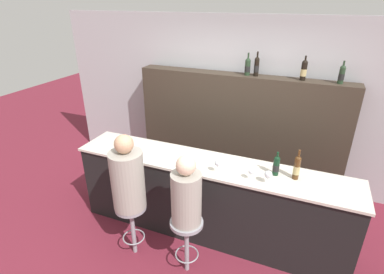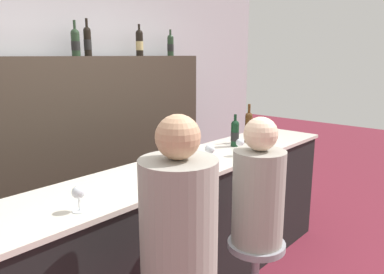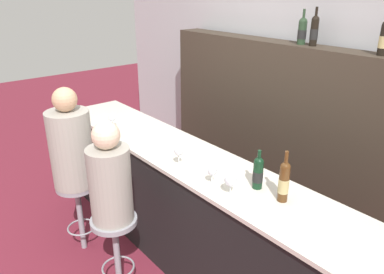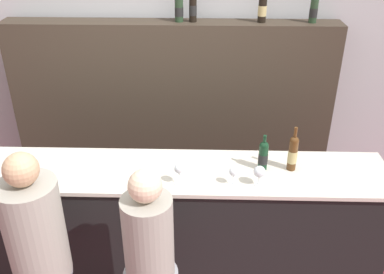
{
  "view_description": "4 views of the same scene",
  "coord_description": "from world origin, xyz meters",
  "px_view_note": "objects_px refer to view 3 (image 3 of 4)",
  "views": [
    {
      "loc": [
        0.98,
        -2.62,
        2.79
      ],
      "look_at": [
        -0.23,
        0.32,
        1.31
      ],
      "focal_mm": 28.0,
      "sensor_mm": 36.0,
      "label": 1
    },
    {
      "loc": [
        -1.83,
        -1.47,
        1.8
      ],
      "look_at": [
        0.19,
        0.32,
        1.2
      ],
      "focal_mm": 35.0,
      "sensor_mm": 36.0,
      "label": 2
    },
    {
      "loc": [
        2.18,
        -1.42,
        2.31
      ],
      "look_at": [
        0.18,
        0.22,
        1.24
      ],
      "focal_mm": 35.0,
      "sensor_mm": 36.0,
      "label": 3
    },
    {
      "loc": [
        0.32,
        -2.34,
        2.75
      ],
      "look_at": [
        0.24,
        0.25,
        1.33
      ],
      "focal_mm": 40.0,
      "sensor_mm": 36.0,
      "label": 4
    }
  ],
  "objects_px": {
    "wine_bottle_counter_1": "(284,181)",
    "bar_stool_right": "(115,236)",
    "wine_bottle_counter_0": "(258,172)",
    "wine_glass_2": "(212,172)",
    "bar_stool_left": "(78,199)",
    "wine_glass_0": "(112,119)",
    "wine_glass_1": "(179,152)",
    "wine_bottle_backbar_1": "(314,30)",
    "guest_seated_left": "(71,145)",
    "wine_bottle_backbar_0": "(302,31)",
    "guest_seated_right": "(110,179)",
    "wine_glass_3": "(231,181)"
  },
  "relations": [
    {
      "from": "wine_bottle_backbar_0",
      "to": "wine_glass_2",
      "type": "relative_size",
      "value": 2.33
    },
    {
      "from": "wine_glass_2",
      "to": "guest_seated_right",
      "type": "relative_size",
      "value": 0.18
    },
    {
      "from": "wine_glass_2",
      "to": "bar_stool_left",
      "type": "relative_size",
      "value": 0.2
    },
    {
      "from": "wine_bottle_counter_0",
      "to": "bar_stool_right",
      "type": "height_order",
      "value": "wine_bottle_counter_0"
    },
    {
      "from": "wine_bottle_backbar_1",
      "to": "guest_seated_left",
      "type": "height_order",
      "value": "wine_bottle_backbar_1"
    },
    {
      "from": "wine_bottle_backbar_0",
      "to": "bar_stool_left",
      "type": "xyz_separation_m",
      "value": [
        -0.77,
        -2.01,
        -1.38
      ]
    },
    {
      "from": "wine_bottle_counter_1",
      "to": "wine_glass_2",
      "type": "distance_m",
      "value": 0.49
    },
    {
      "from": "wine_bottle_backbar_1",
      "to": "wine_bottle_counter_0",
      "type": "bearing_deg",
      "value": -67.18
    },
    {
      "from": "wine_glass_0",
      "to": "bar_stool_left",
      "type": "relative_size",
      "value": 0.19
    },
    {
      "from": "wine_glass_2",
      "to": "bar_stool_right",
      "type": "relative_size",
      "value": 0.2
    },
    {
      "from": "wine_glass_0",
      "to": "wine_glass_1",
      "type": "distance_m",
      "value": 1.04
    },
    {
      "from": "wine_glass_2",
      "to": "wine_glass_3",
      "type": "bearing_deg",
      "value": 0.0
    },
    {
      "from": "bar_stool_left",
      "to": "wine_glass_3",
      "type": "bearing_deg",
      "value": 19.7
    },
    {
      "from": "wine_glass_3",
      "to": "guest_seated_left",
      "type": "distance_m",
      "value": 1.48
    },
    {
      "from": "wine_bottle_backbar_1",
      "to": "guest_seated_right",
      "type": "relative_size",
      "value": 0.44
    },
    {
      "from": "guest_seated_left",
      "to": "guest_seated_right",
      "type": "bearing_deg",
      "value": 0.0
    },
    {
      "from": "wine_bottle_counter_0",
      "to": "guest_seated_left",
      "type": "height_order",
      "value": "guest_seated_left"
    },
    {
      "from": "wine_glass_2",
      "to": "wine_glass_3",
      "type": "xyz_separation_m",
      "value": [
        0.18,
        0.0,
        0.01
      ]
    },
    {
      "from": "wine_glass_3",
      "to": "bar_stool_left",
      "type": "relative_size",
      "value": 0.22
    },
    {
      "from": "wine_bottle_backbar_0",
      "to": "wine_bottle_backbar_1",
      "type": "xyz_separation_m",
      "value": [
        0.13,
        0.0,
        0.01
      ]
    },
    {
      "from": "wine_bottle_backbar_1",
      "to": "wine_glass_0",
      "type": "bearing_deg",
      "value": -125.98
    },
    {
      "from": "wine_bottle_counter_0",
      "to": "bar_stool_right",
      "type": "xyz_separation_m",
      "value": [
        -0.76,
        -0.71,
        -0.62
      ]
    },
    {
      "from": "wine_bottle_counter_1",
      "to": "guest_seated_left",
      "type": "relative_size",
      "value": 0.4
    },
    {
      "from": "wine_glass_0",
      "to": "bar_stool_right",
      "type": "height_order",
      "value": "wine_glass_0"
    },
    {
      "from": "bar_stool_right",
      "to": "guest_seated_right",
      "type": "xyz_separation_m",
      "value": [
        0.0,
        0.0,
        0.49
      ]
    },
    {
      "from": "wine_glass_2",
      "to": "wine_glass_1",
      "type": "bearing_deg",
      "value": 180.0
    },
    {
      "from": "wine_glass_2",
      "to": "guest_seated_left",
      "type": "relative_size",
      "value": 0.16
    },
    {
      "from": "wine_bottle_counter_1",
      "to": "wine_bottle_backbar_0",
      "type": "bearing_deg",
      "value": 124.2
    },
    {
      "from": "wine_glass_1",
      "to": "guest_seated_right",
      "type": "xyz_separation_m",
      "value": [
        -0.16,
        -0.5,
        -0.12
      ]
    },
    {
      "from": "wine_bottle_counter_0",
      "to": "wine_glass_2",
      "type": "distance_m",
      "value": 0.31
    },
    {
      "from": "wine_glass_1",
      "to": "bar_stool_right",
      "type": "distance_m",
      "value": 0.81
    },
    {
      "from": "wine_bottle_counter_1",
      "to": "wine_bottle_backbar_1",
      "type": "xyz_separation_m",
      "value": [
        -0.76,
        1.3,
        0.75
      ]
    },
    {
      "from": "guest_seated_left",
      "to": "wine_glass_0",
      "type": "bearing_deg",
      "value": 111.67
    },
    {
      "from": "bar_stool_right",
      "to": "guest_seated_right",
      "type": "bearing_deg",
      "value": 0.0
    },
    {
      "from": "wine_bottle_backbar_1",
      "to": "wine_glass_0",
      "type": "distance_m",
      "value": 2.03
    },
    {
      "from": "guest_seated_right",
      "to": "wine_bottle_counter_0",
      "type": "bearing_deg",
      "value": 42.94
    },
    {
      "from": "wine_bottle_counter_0",
      "to": "wine_bottle_backbar_0",
      "type": "distance_m",
      "value": 1.65
    },
    {
      "from": "wine_glass_3",
      "to": "guest_seated_right",
      "type": "height_order",
      "value": "guest_seated_right"
    },
    {
      "from": "bar_stool_left",
      "to": "guest_seated_left",
      "type": "relative_size",
      "value": 0.79
    },
    {
      "from": "wine_bottle_counter_0",
      "to": "wine_glass_1",
      "type": "distance_m",
      "value": 0.63
    },
    {
      "from": "bar_stool_left",
      "to": "guest_seated_right",
      "type": "bearing_deg",
      "value": 0.0
    },
    {
      "from": "wine_bottle_backbar_0",
      "to": "bar_stool_left",
      "type": "height_order",
      "value": "wine_bottle_backbar_0"
    },
    {
      "from": "wine_bottle_backbar_1",
      "to": "wine_glass_3",
      "type": "bearing_deg",
      "value": -71.73
    },
    {
      "from": "wine_bottle_counter_1",
      "to": "guest_seated_right",
      "type": "bearing_deg",
      "value": -143.92
    },
    {
      "from": "wine_glass_3",
      "to": "guest_seated_left",
      "type": "xyz_separation_m",
      "value": [
        -1.39,
        -0.5,
        -0.08
      ]
    },
    {
      "from": "bar_stool_left",
      "to": "bar_stool_right",
      "type": "distance_m",
      "value": 0.68
    },
    {
      "from": "wine_bottle_counter_1",
      "to": "bar_stool_right",
      "type": "distance_m",
      "value": 1.36
    },
    {
      "from": "wine_bottle_backbar_1",
      "to": "bar_stool_right",
      "type": "bearing_deg",
      "value": -96.02
    },
    {
      "from": "wine_bottle_counter_0",
      "to": "guest_seated_right",
      "type": "xyz_separation_m",
      "value": [
        -0.76,
        -0.71,
        -0.13
      ]
    },
    {
      "from": "wine_glass_3",
      "to": "guest_seated_right",
      "type": "xyz_separation_m",
      "value": [
        -0.71,
        -0.5,
        -0.11
      ]
    }
  ]
}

